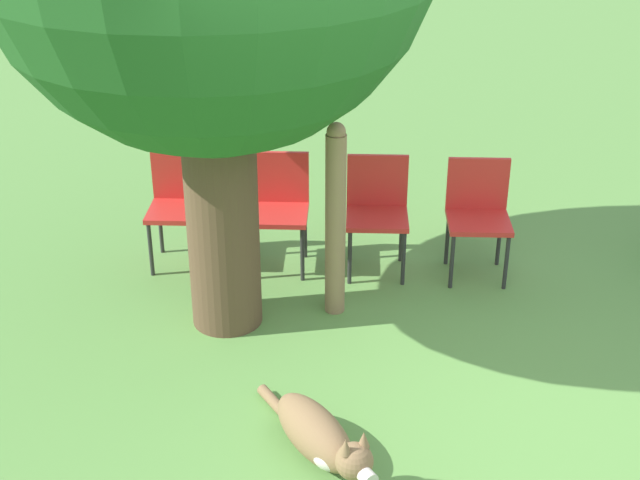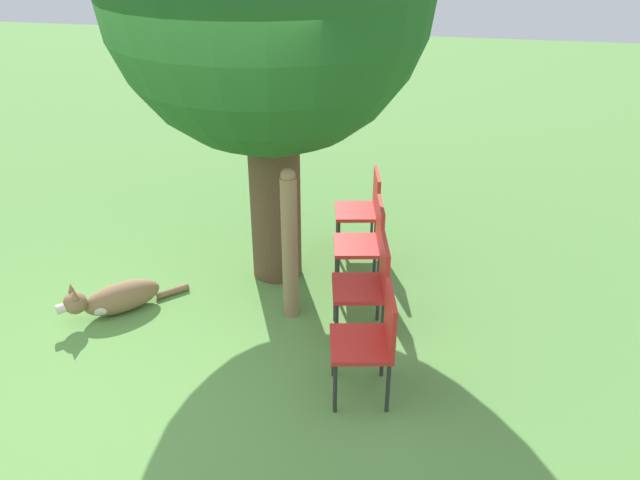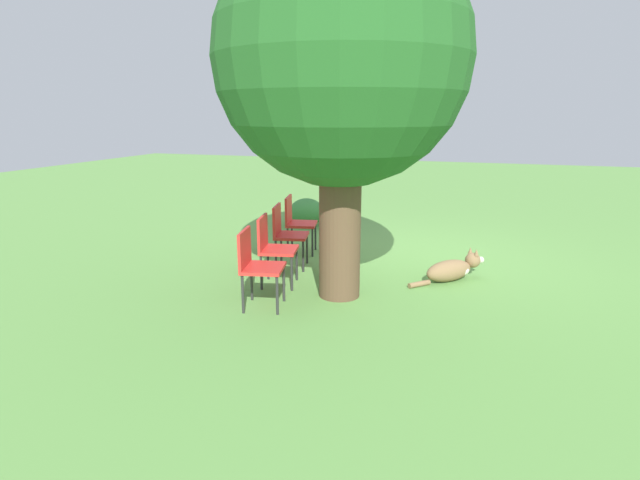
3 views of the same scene
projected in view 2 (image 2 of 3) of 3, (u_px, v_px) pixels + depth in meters
ground_plane at (150, 368)px, 4.74m from camera, size 30.00×30.00×0.00m
dog at (115, 299)px, 5.34m from camera, size 0.85×0.86×0.37m
fence_post at (290, 245)px, 5.07m from camera, size 0.13×0.13×1.34m
red_chair_0 at (372, 337)px, 4.27m from camera, size 0.50×0.52×0.84m
red_chair_1 at (369, 282)px, 4.91m from camera, size 0.50×0.52×0.84m
red_chair_2 at (366, 240)px, 5.55m from camera, size 0.50×0.52×0.84m
red_chair_3 at (364, 206)px, 6.18m from camera, size 0.50×0.52×0.84m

